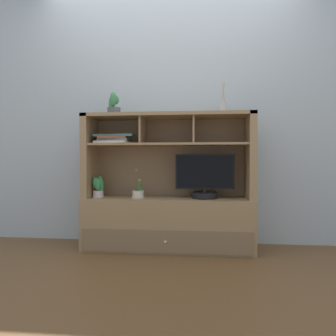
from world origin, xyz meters
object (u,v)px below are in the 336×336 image
object	(u,v)px
potted_orchid	(138,193)
magazine_stack_left	(114,139)
tv_monitor	(205,180)
potted_succulent	(114,105)
potted_fern	(98,186)
media_console	(168,207)
diffuser_bottle	(223,107)

from	to	relation	value
potted_orchid	magazine_stack_left	world-z (taller)	magazine_stack_left
potted_orchid	tv_monitor	bearing A→B (deg)	1.51
potted_succulent	potted_fern	bearing A→B (deg)	-178.63
magazine_stack_left	potted_fern	bearing A→B (deg)	-177.64
potted_orchid	magazine_stack_left	size ratio (longest dim) A/B	0.70
media_console	potted_orchid	bearing A→B (deg)	-169.56
tv_monitor	magazine_stack_left	size ratio (longest dim) A/B	1.37
media_console	potted_fern	xyz separation A→B (m)	(-0.64, -0.04, 0.18)
diffuser_bottle	media_console	bearing A→B (deg)	-179.83
magazine_stack_left	diffuser_bottle	world-z (taller)	diffuser_bottle
magazine_stack_left	media_console	bearing A→B (deg)	4.48
diffuser_bottle	potted_succulent	distance (m)	0.99
diffuser_bottle	magazine_stack_left	bearing A→B (deg)	-177.68
potted_fern	potted_succulent	world-z (taller)	potted_succulent
tv_monitor	potted_succulent	bearing A→B (deg)	-179.48
tv_monitor	diffuser_bottle	xyz separation A→B (m)	(0.16, 0.03, 0.65)
magazine_stack_left	potted_orchid	bearing A→B (deg)	-2.78
potted_orchid	media_console	bearing A→B (deg)	10.44
tv_monitor	magazine_stack_left	distance (m)	0.90
tv_monitor	media_console	bearing A→B (deg)	174.25
media_console	tv_monitor	size ratio (longest dim) A/B	2.92
media_console	tv_monitor	bearing A→B (deg)	-5.75
magazine_stack_left	potted_succulent	size ratio (longest dim) A/B	1.90
tv_monitor	magazine_stack_left	world-z (taller)	magazine_stack_left
magazine_stack_left	tv_monitor	bearing A→B (deg)	0.34
potted_fern	tv_monitor	bearing A→B (deg)	0.65
tv_monitor	potted_fern	world-z (taller)	tv_monitor
magazine_stack_left	diffuser_bottle	size ratio (longest dim) A/B	1.38
media_console	potted_succulent	size ratio (longest dim) A/B	7.57
media_console	potted_succulent	xyz separation A→B (m)	(-0.50, -0.04, 0.93)
potted_succulent	diffuser_bottle	bearing A→B (deg)	2.46
magazine_stack_left	potted_succulent	distance (m)	0.31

